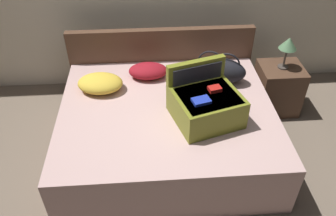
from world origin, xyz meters
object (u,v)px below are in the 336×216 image
object	(u,v)px
bed	(167,129)
pillow_center_head	(100,83)
nightstand	(278,88)
pillow_near_headboard	(148,71)
table_lamp	(288,45)
duffel_bag	(218,69)
hard_case_large	(206,103)

from	to	relation	value
bed	pillow_center_head	world-z (taller)	pillow_center_head
bed	nightstand	size ratio (longest dim) A/B	3.59
pillow_near_headboard	table_lamp	xyz separation A→B (m)	(1.38, 0.04, 0.21)
pillow_near_headboard	pillow_center_head	bearing A→B (deg)	-157.75
bed	table_lamp	xyz separation A→B (m)	(1.23, 0.55, 0.54)
duffel_bag	pillow_center_head	xyz separation A→B (m)	(-1.12, -0.07, -0.05)
bed	duffel_bag	distance (m)	0.76
pillow_near_headboard	nightstand	distance (m)	1.41
bed	pillow_near_headboard	bearing A→B (deg)	106.27
hard_case_large	table_lamp	xyz separation A→B (m)	(0.92, 0.69, 0.13)
bed	hard_case_large	bearing A→B (deg)	-25.18
duffel_bag	nightstand	bearing A→B (deg)	12.07
duffel_bag	pillow_near_headboard	distance (m)	0.68
pillow_near_headboard	table_lamp	size ratio (longest dim) A/B	1.14
hard_case_large	duffel_bag	world-z (taller)	hard_case_large
duffel_bag	pillow_near_headboard	bearing A→B (deg)	170.25
duffel_bag	nightstand	size ratio (longest dim) A/B	1.10
bed	pillow_center_head	distance (m)	0.76
nightstand	table_lamp	world-z (taller)	table_lamp
pillow_near_headboard	bed	bearing A→B (deg)	-73.73
nightstand	pillow_near_headboard	bearing A→B (deg)	-178.50
pillow_center_head	table_lamp	xyz separation A→B (m)	(1.83, 0.22, 0.21)
duffel_bag	table_lamp	distance (m)	0.74
bed	pillow_near_headboard	size ratio (longest dim) A/B	4.97
pillow_near_headboard	pillow_center_head	xyz separation A→B (m)	(-0.45, -0.18, 0.00)
pillow_near_headboard	nightstand	bearing A→B (deg)	1.50
pillow_center_head	table_lamp	distance (m)	1.85
bed	duffel_bag	size ratio (longest dim) A/B	3.27
bed	hard_case_large	distance (m)	0.53
bed	pillow_center_head	size ratio (longest dim) A/B	4.49
duffel_bag	pillow_center_head	size ratio (longest dim) A/B	1.38
hard_case_large	table_lamp	size ratio (longest dim) A/B	1.90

